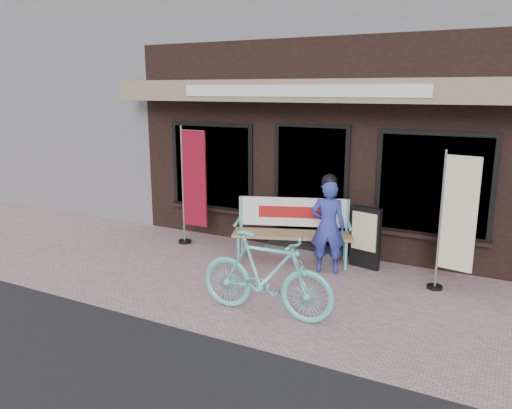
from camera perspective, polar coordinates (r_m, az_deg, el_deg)
The scene contains 9 objects.
ground at distance 7.20m, azimuth 0.10°, elevation -9.62°, with size 70.00×70.00×0.00m, color #BF9298.
storefront at distance 11.28m, azimuth 12.26°, elevation 13.87°, with size 7.00×6.77×6.00m.
neighbor_left_near at distance 16.24m, azimuth -18.28°, elevation 13.93°, with size 10.00×7.00×6.40m, color slate.
bench at distance 8.16m, azimuth 4.24°, elevation -2.36°, with size 1.97×1.11×1.04m.
person at distance 7.66m, azimuth 8.22°, elevation -2.32°, with size 0.61×0.48×1.55m.
bicycle at distance 6.23m, azimuth 1.14°, elevation -8.04°, with size 0.50×1.78×1.07m, color #6AD0CB.
nobori_red at distance 8.95m, azimuth -7.26°, elevation 2.23°, with size 0.63×0.24×2.15m.
nobori_cream at distance 7.29m, azimuth 21.84°, elevation -1.79°, with size 0.59×0.25×1.99m.
menu_stand at distance 8.04m, azimuth 12.38°, elevation -3.63°, with size 0.50×0.21×0.99m.
Camera 1 is at (3.08, -5.88, 2.78)m, focal length 35.00 mm.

